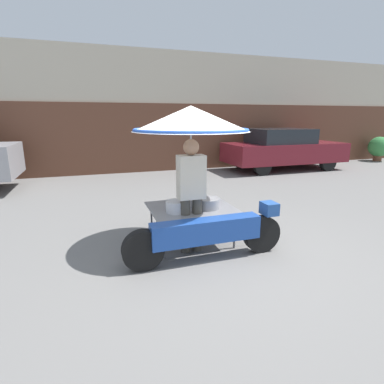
% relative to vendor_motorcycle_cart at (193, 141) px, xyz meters
% --- Properties ---
extents(ground_plane, '(36.00, 36.00, 0.00)m').
position_rel_vendor_motorcycle_cart_xyz_m(ground_plane, '(0.28, -0.46, -1.60)').
color(ground_plane, slate).
extents(shopfront_building, '(28.00, 2.06, 4.18)m').
position_rel_vendor_motorcycle_cart_xyz_m(shopfront_building, '(0.28, 7.61, 0.48)').
color(shopfront_building, '#B2A893').
rests_on(shopfront_building, ground).
extents(vendor_motorcycle_cart, '(2.29, 1.72, 2.10)m').
position_rel_vendor_motorcycle_cart_xyz_m(vendor_motorcycle_cart, '(0.00, 0.00, 0.00)').
color(vendor_motorcycle_cart, black).
rests_on(vendor_motorcycle_cart, ground).
extents(vendor_person, '(0.38, 0.22, 1.65)m').
position_rel_vendor_motorcycle_cart_xyz_m(vendor_person, '(-0.11, -0.23, -0.67)').
color(vendor_person, '#4C473D').
rests_on(vendor_person, ground).
extents(parked_car, '(4.43, 1.83, 1.52)m').
position_rel_vendor_motorcycle_cart_xyz_m(parked_car, '(5.38, 5.39, -0.82)').
color(parked_car, black).
rests_on(parked_car, ground).
extents(potted_plant, '(0.89, 0.89, 1.08)m').
position_rel_vendor_motorcycle_cart_xyz_m(potted_plant, '(10.82, 5.95, -0.98)').
color(potted_plant, brown).
rests_on(potted_plant, ground).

